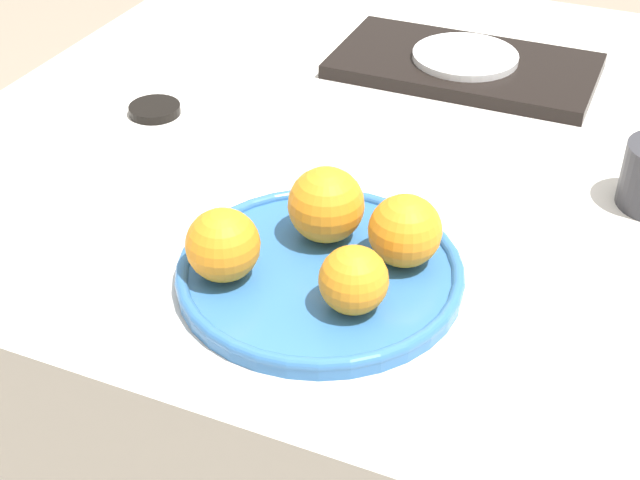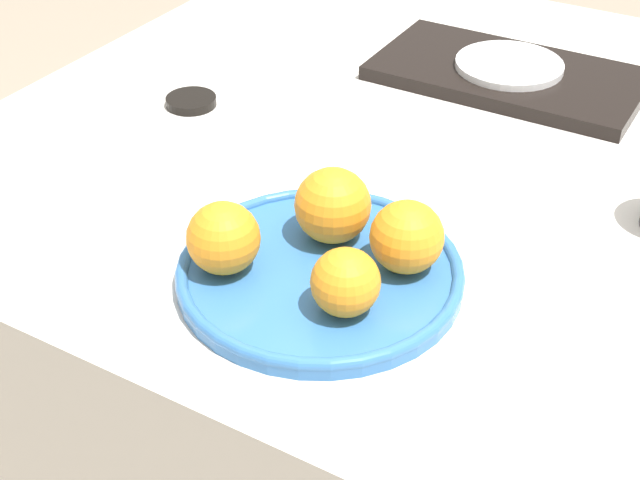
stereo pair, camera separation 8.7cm
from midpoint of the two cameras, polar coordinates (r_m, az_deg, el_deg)
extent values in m
cube|color=silver|center=(1.34, 15.61, -9.77)|extent=(1.50, 1.07, 0.74)
cylinder|color=#336BAD|center=(0.89, 2.78, -2.32)|extent=(0.29, 0.29, 0.01)
torus|color=#336BAD|center=(0.89, 2.79, -1.95)|extent=(0.29, 0.29, 0.01)
sphere|color=orange|center=(0.82, 4.67, -2.83)|extent=(0.07, 0.07, 0.07)
sphere|color=orange|center=(0.87, -3.38, 0.02)|extent=(0.07, 0.07, 0.07)
sphere|color=orange|center=(0.91, 3.55, 2.13)|extent=(0.08, 0.08, 0.08)
sphere|color=orange|center=(0.88, 8.41, 0.09)|extent=(0.07, 0.07, 0.07)
cube|color=black|center=(1.32, 13.83, 10.18)|extent=(0.37, 0.20, 0.02)
cylinder|color=white|center=(1.31, 13.92, 10.77)|extent=(0.15, 0.15, 0.01)
cylinder|color=black|center=(1.23, -6.23, 8.77)|extent=(0.07, 0.07, 0.01)
camera|label=1|loc=(0.04, -87.14, 2.06)|focal=50.00mm
camera|label=2|loc=(0.04, 92.86, -2.06)|focal=50.00mm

